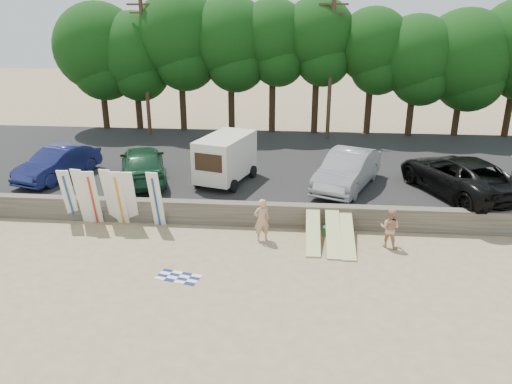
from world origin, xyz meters
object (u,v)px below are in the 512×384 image
(box_trailer, at_px, (226,157))
(car_3, at_px, (459,175))
(car_2, at_px, (347,170))
(cooler, at_px, (327,230))
(car_0, at_px, (58,163))
(beachgoer_a, at_px, (262,220))
(beachgoer_b, at_px, (390,228))
(car_1, at_px, (143,163))

(box_trailer, height_order, car_3, box_trailer)
(car_2, bearing_deg, cooler, -83.50)
(car_0, distance_m, beachgoer_a, 11.67)
(beachgoer_a, xyz_separation_m, beachgoer_b, (4.97, -0.15, -0.09))
(beachgoer_a, distance_m, beachgoer_b, 4.97)
(car_3, bearing_deg, cooler, 7.47)
(beachgoer_b, relative_size, cooler, 4.17)
(car_2, relative_size, car_3, 0.84)
(car_3, xyz_separation_m, beachgoer_b, (-3.74, -4.47, -0.79))
(box_trailer, distance_m, beachgoer_a, 5.53)
(car_0, xyz_separation_m, car_3, (19.32, -0.50, 0.10))
(car_0, distance_m, cooler, 13.88)
(car_1, xyz_separation_m, cooler, (8.88, -3.99, -1.44))
(car_0, relative_size, beachgoer_b, 3.00)
(beachgoer_b, bearing_deg, car_0, 6.53)
(car_1, height_order, cooler, car_1)
(cooler, bearing_deg, beachgoer_a, -168.21)
(car_1, xyz_separation_m, beachgoer_a, (6.25, -4.82, -0.72))
(car_1, height_order, beachgoer_a, car_1)
(car_1, bearing_deg, car_0, -18.27)
(cooler, bearing_deg, car_2, 68.57)
(car_2, bearing_deg, box_trailer, -160.70)
(beachgoer_a, bearing_deg, car_0, -46.11)
(beachgoer_a, bearing_deg, car_1, -59.30)
(box_trailer, distance_m, car_2, 5.88)
(box_trailer, relative_size, car_1, 0.76)
(box_trailer, height_order, beachgoer_a, box_trailer)
(car_0, relative_size, car_2, 0.89)
(box_trailer, xyz_separation_m, beachgoer_b, (7.12, -5.12, -1.20))
(car_0, xyz_separation_m, beachgoer_a, (10.61, -4.82, -0.60))
(car_0, height_order, car_3, car_3)
(car_0, distance_m, car_3, 19.33)
(cooler, bearing_deg, car_0, 157.45)
(car_1, distance_m, car_3, 14.97)
(cooler, bearing_deg, car_3, 24.04)
(beachgoer_a, relative_size, beachgoer_b, 1.11)
(car_1, bearing_deg, box_trailer, 163.71)
(car_1, relative_size, cooler, 13.92)
(box_trailer, height_order, car_1, box_trailer)
(car_0, bearing_deg, cooler, 0.20)
(car_3, bearing_deg, car_0, -23.84)
(beachgoer_b, bearing_deg, box_trailer, -11.48)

